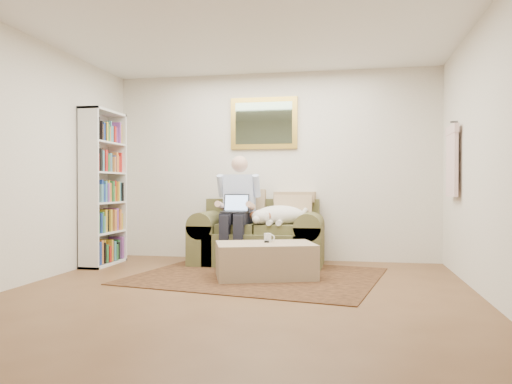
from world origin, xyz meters
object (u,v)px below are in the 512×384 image
(sofa, at_px, (258,242))
(sleeping_dog, at_px, (280,215))
(laptop, at_px, (235,208))
(bookshelf, at_px, (103,188))
(coffee_mug, at_px, (268,238))
(ottoman, at_px, (265,260))
(seated_man, at_px, (237,210))

(sofa, relative_size, sleeping_dog, 2.43)
(sofa, distance_m, sleeping_dog, 0.47)
(laptop, bearing_deg, bookshelf, -172.77)
(sofa, bearing_deg, laptop, -138.98)
(coffee_mug, bearing_deg, sofa, 107.21)
(laptop, height_order, ottoman, laptop)
(sleeping_dog, bearing_deg, seated_man, -172.87)
(sofa, relative_size, coffee_mug, 16.92)
(bookshelf, bearing_deg, seated_man, 9.38)
(seated_man, bearing_deg, ottoman, -57.81)
(sofa, height_order, coffee_mug, sofa)
(laptop, distance_m, bookshelf, 1.74)
(sleeping_dog, relative_size, coffee_mug, 6.97)
(laptop, bearing_deg, sofa, 41.02)
(sleeping_dog, height_order, ottoman, sleeping_dog)
(sofa, relative_size, laptop, 5.15)
(laptop, bearing_deg, coffee_mug, -51.50)
(seated_man, xyz_separation_m, coffee_mug, (0.53, -0.73, -0.27))
(ottoman, bearing_deg, seated_man, 122.19)
(bookshelf, bearing_deg, sleeping_dog, 8.83)
(ottoman, bearing_deg, laptop, 124.39)
(laptop, xyz_separation_m, coffee_mug, (0.53, -0.66, -0.31))
(sleeping_dog, bearing_deg, ottoman, -92.75)
(sleeping_dog, bearing_deg, laptop, -166.36)
(sleeping_dog, distance_m, coffee_mug, 0.83)
(ottoman, relative_size, coffee_mug, 10.69)
(laptop, bearing_deg, sleeping_dog, 13.64)
(seated_man, height_order, laptop, seated_man)
(laptop, xyz_separation_m, sleeping_dog, (0.56, 0.14, -0.10))
(seated_man, height_order, ottoman, seated_man)
(sofa, bearing_deg, seated_man, -148.55)
(laptop, bearing_deg, ottoman, -55.61)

